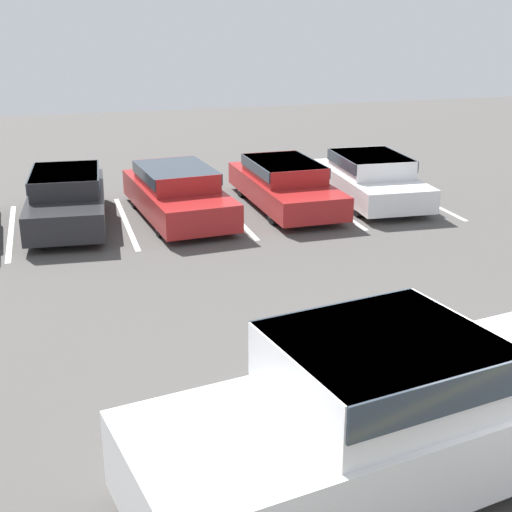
# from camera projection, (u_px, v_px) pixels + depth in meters

# --- Properties ---
(ground_plane) EXTENTS (60.00, 60.00, 0.00)m
(ground_plane) POSITION_uv_depth(u_px,v_px,m) (509.00, 462.00, 8.18)
(ground_plane) COLOR #4C4947
(stall_stripe_b) EXTENTS (0.12, 4.52, 0.01)m
(stall_stripe_b) POSITION_uv_depth(u_px,v_px,m) (11.00, 231.00, 16.52)
(stall_stripe_b) COLOR white
(stall_stripe_b) RESTS_ON ground_plane
(stall_stripe_c) EXTENTS (0.12, 4.52, 0.01)m
(stall_stripe_c) POSITION_uv_depth(u_px,v_px,m) (126.00, 222.00, 17.23)
(stall_stripe_c) COLOR white
(stall_stripe_c) RESTS_ON ground_plane
(stall_stripe_d) EXTENTS (0.12, 4.52, 0.01)m
(stall_stripe_d) POSITION_uv_depth(u_px,v_px,m) (232.00, 213.00, 17.94)
(stall_stripe_d) COLOR white
(stall_stripe_d) RESTS_ON ground_plane
(stall_stripe_e) EXTENTS (0.12, 4.52, 0.01)m
(stall_stripe_e) POSITION_uv_depth(u_px,v_px,m) (330.00, 206.00, 18.65)
(stall_stripe_e) COLOR white
(stall_stripe_e) RESTS_ON ground_plane
(stall_stripe_f) EXTENTS (0.12, 4.52, 0.01)m
(stall_stripe_f) POSITION_uv_depth(u_px,v_px,m) (421.00, 198.00, 19.35)
(stall_stripe_f) COLOR white
(stall_stripe_f) RESTS_ON ground_plane
(pickup_truck) EXTENTS (6.27, 3.04, 1.81)m
(pickup_truck) POSITION_uv_depth(u_px,v_px,m) (403.00, 409.00, 7.60)
(pickup_truck) COLOR white
(pickup_truck) RESTS_ON ground_plane
(parked_sedan_b) EXTENTS (2.06, 4.61, 1.28)m
(parked_sedan_b) POSITION_uv_depth(u_px,v_px,m) (67.00, 196.00, 16.87)
(parked_sedan_b) COLOR #232326
(parked_sedan_b) RESTS_ON ground_plane
(parked_sedan_c) EXTENTS (2.17, 4.67, 1.25)m
(parked_sedan_c) POSITION_uv_depth(u_px,v_px,m) (177.00, 191.00, 17.42)
(parked_sedan_c) COLOR maroon
(parked_sedan_c) RESTS_ON ground_plane
(parked_sedan_d) EXTENTS (1.80, 4.72, 1.20)m
(parked_sedan_d) POSITION_uv_depth(u_px,v_px,m) (284.00, 182.00, 18.36)
(parked_sedan_d) COLOR maroon
(parked_sedan_d) RESTS_ON ground_plane
(parked_sedan_e) EXTENTS (2.08, 4.35, 1.25)m
(parked_sedan_e) POSITION_uv_depth(u_px,v_px,m) (371.00, 177.00, 18.85)
(parked_sedan_e) COLOR silver
(parked_sedan_e) RESTS_ON ground_plane
(wheel_stop_curb) EXTENTS (1.61, 0.20, 0.14)m
(wheel_stop_curb) POSITION_uv_depth(u_px,v_px,m) (336.00, 178.00, 21.35)
(wheel_stop_curb) COLOR #B7B2A8
(wheel_stop_curb) RESTS_ON ground_plane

